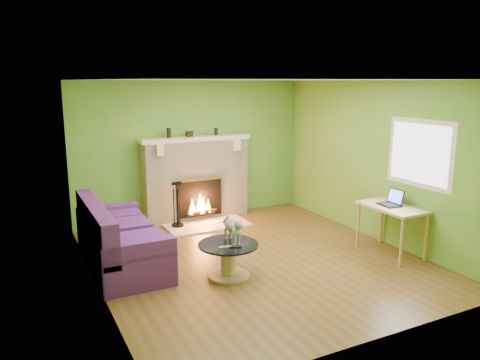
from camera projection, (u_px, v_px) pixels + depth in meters
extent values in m
plane|color=brown|center=(255.00, 259.00, 6.94)|extent=(5.00, 5.00, 0.00)
plane|color=white|center=(256.00, 80.00, 6.40)|extent=(5.00, 5.00, 0.00)
plane|color=#4B892D|center=(192.00, 150.00, 8.85)|extent=(5.00, 0.00, 5.00)
plane|color=#4B892D|center=(380.00, 218.00, 4.49)|extent=(5.00, 0.00, 5.00)
plane|color=#4B892D|center=(93.00, 189.00, 5.68)|extent=(0.00, 5.00, 5.00)
plane|color=#4B892D|center=(376.00, 161.00, 7.66)|extent=(0.00, 5.00, 5.00)
plane|color=silver|center=(420.00, 153.00, 6.82)|extent=(0.00, 1.20, 1.20)
plane|color=white|center=(419.00, 153.00, 6.81)|extent=(0.00, 1.06, 1.06)
cube|color=beige|center=(196.00, 180.00, 8.81)|extent=(2.00, 0.35, 1.50)
cube|color=black|center=(200.00, 198.00, 8.71)|extent=(0.85, 0.03, 0.68)
cube|color=gold|center=(200.00, 180.00, 8.63)|extent=(0.91, 0.02, 0.04)
cylinder|color=black|center=(201.00, 213.00, 8.74)|extent=(0.55, 0.07, 0.07)
cube|color=beige|center=(196.00, 139.00, 8.62)|extent=(2.10, 0.28, 0.08)
cube|color=beige|center=(160.00, 150.00, 8.16)|extent=(0.12, 0.10, 0.20)
cube|color=beige|center=(237.00, 145.00, 8.82)|extent=(0.12, 0.10, 0.20)
cube|color=beige|center=(208.00, 225.00, 8.51)|extent=(1.50, 0.75, 0.03)
cube|color=beige|center=(196.00, 139.00, 8.62)|extent=(2.10, 0.28, 0.08)
cube|color=#4A1B66|center=(122.00, 249.00, 6.66)|extent=(0.94, 2.08, 0.47)
cube|color=#4A1B66|center=(96.00, 225.00, 6.43)|extent=(0.21, 2.08, 0.59)
cube|color=#4A1B66|center=(138.00, 250.00, 5.79)|extent=(0.94, 0.21, 0.23)
cube|color=#4A1B66|center=(108.00, 213.00, 7.42)|extent=(0.94, 0.21, 0.23)
cube|color=#4A1B66|center=(136.00, 241.00, 6.11)|extent=(0.75, 0.56, 0.13)
cube|color=#4A1B66|center=(123.00, 227.00, 6.72)|extent=(0.75, 0.56, 0.13)
cube|color=#4A1B66|center=(114.00, 216.00, 7.23)|extent=(0.75, 0.56, 0.13)
cylinder|color=tan|center=(228.00, 275.00, 6.32)|extent=(0.57, 0.57, 0.03)
cylinder|color=tan|center=(228.00, 260.00, 6.28)|extent=(0.20, 0.20, 0.40)
cylinder|color=black|center=(228.00, 245.00, 6.23)|extent=(0.81, 0.81, 0.03)
cube|color=tan|center=(392.00, 207.00, 7.01)|extent=(0.59, 1.01, 0.04)
cylinder|color=tan|center=(401.00, 243.00, 6.58)|extent=(0.04, 0.04, 0.71)
cylinder|color=tan|center=(426.00, 238.00, 6.80)|extent=(0.04, 0.04, 0.71)
cylinder|color=tan|center=(358.00, 225.00, 7.38)|extent=(0.04, 0.04, 0.71)
cylinder|color=tan|center=(381.00, 221.00, 7.59)|extent=(0.04, 0.04, 0.71)
cube|color=gray|center=(225.00, 247.00, 6.08)|extent=(0.17, 0.07, 0.02)
cube|color=black|center=(235.00, 247.00, 6.08)|extent=(0.16, 0.09, 0.02)
cylinder|color=black|center=(169.00, 133.00, 8.40)|extent=(0.08, 0.08, 0.18)
cylinder|color=black|center=(216.00, 132.00, 8.81)|extent=(0.07, 0.07, 0.14)
cube|color=black|center=(189.00, 134.00, 8.58)|extent=(0.12, 0.08, 0.10)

